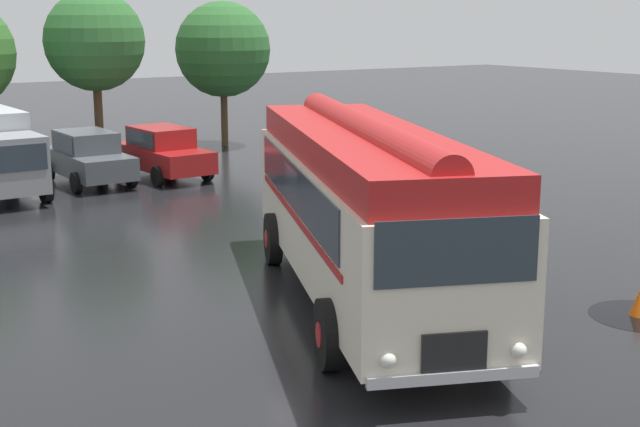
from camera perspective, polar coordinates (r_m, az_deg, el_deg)
ground_plane at (r=17.04m, az=1.85°, el=-5.33°), size 120.00×120.00×0.00m
vintage_bus at (r=16.30m, az=2.87°, el=0.73°), size 6.06×10.27×3.49m
car_near_left at (r=29.23m, az=-14.63°, el=3.51°), size 2.03×4.23×1.66m
car_mid_left at (r=29.80m, az=-10.03°, el=3.90°), size 2.17×4.30×1.66m
tree_right_of_centre at (r=33.02m, az=-14.17°, el=10.66°), size 3.55×3.55×6.14m
tree_far_right at (r=36.60m, az=-6.34°, el=10.32°), size 3.83×3.83×5.83m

